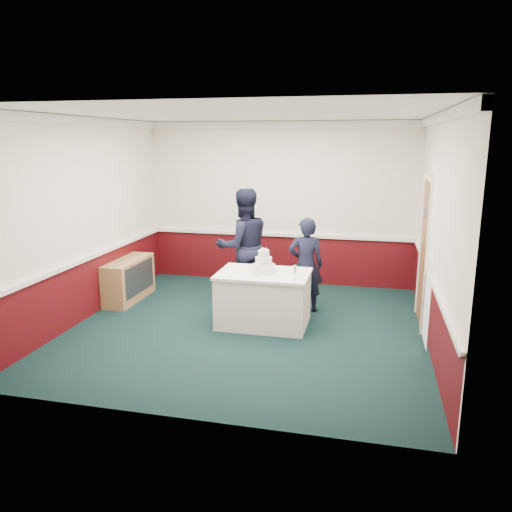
% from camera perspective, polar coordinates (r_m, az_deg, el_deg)
% --- Properties ---
extents(ground, '(5.00, 5.00, 0.00)m').
position_cam_1_polar(ground, '(7.33, -0.97, -8.17)').
color(ground, black).
rests_on(ground, ground).
extents(room_shell, '(5.00, 5.00, 3.00)m').
position_cam_1_polar(room_shell, '(7.44, 0.72, 7.76)').
color(room_shell, white).
rests_on(room_shell, ground).
extents(sideboard, '(0.41, 1.20, 0.70)m').
position_cam_1_polar(sideboard, '(8.73, -14.32, -2.65)').
color(sideboard, tan).
rests_on(sideboard, ground).
extents(cake_table, '(1.32, 0.92, 0.79)m').
position_cam_1_polar(cake_table, '(7.33, 0.86, -4.85)').
color(cake_table, white).
rests_on(cake_table, ground).
extents(wedding_cake, '(0.35, 0.35, 0.36)m').
position_cam_1_polar(wedding_cake, '(7.19, 0.88, -1.06)').
color(wedding_cake, white).
rests_on(wedding_cake, cake_table).
extents(cake_knife, '(0.02, 0.22, 0.00)m').
position_cam_1_polar(cake_knife, '(7.03, 0.29, -2.29)').
color(cake_knife, silver).
rests_on(cake_knife, cake_table).
extents(champagne_flute, '(0.05, 0.05, 0.21)m').
position_cam_1_polar(champagne_flute, '(6.83, 4.48, -1.63)').
color(champagne_flute, silver).
rests_on(champagne_flute, cake_table).
extents(person_man, '(1.17, 1.10, 1.91)m').
position_cam_1_polar(person_man, '(8.19, -1.43, 1.08)').
color(person_man, black).
rests_on(person_man, ground).
extents(person_woman, '(0.60, 0.45, 1.50)m').
position_cam_1_polar(person_woman, '(7.85, 5.71, -1.02)').
color(person_woman, black).
rests_on(person_woman, ground).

